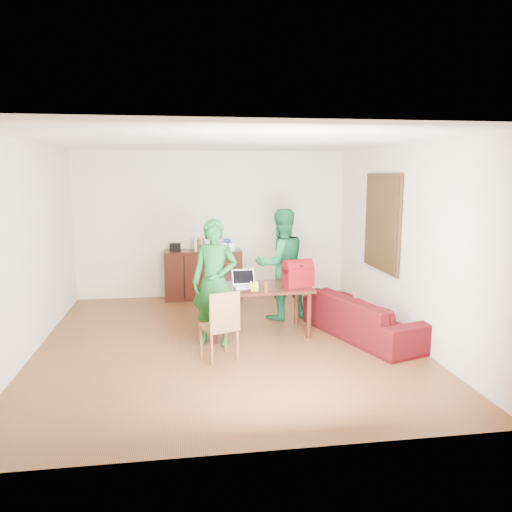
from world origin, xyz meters
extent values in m
cube|color=#442411|center=(0.00, 0.00, -0.05)|extent=(5.00, 5.50, 0.10)
cube|color=white|center=(0.00, 0.00, 2.75)|extent=(5.00, 5.50, 0.10)
cube|color=beige|center=(0.00, 2.80, 1.35)|extent=(5.00, 0.10, 2.70)
cube|color=beige|center=(0.00, -2.80, 1.35)|extent=(5.00, 0.10, 2.70)
cube|color=beige|center=(-2.55, 0.00, 1.35)|extent=(0.10, 5.50, 2.70)
cube|color=beige|center=(2.55, 0.00, 1.35)|extent=(0.10, 5.50, 2.70)
cube|color=#3F2614|center=(2.46, 0.70, 1.55)|extent=(0.04, 1.28, 1.48)
cube|color=#533619|center=(2.43, 0.70, 1.55)|extent=(0.01, 1.18, 1.36)
cube|color=black|center=(-0.20, 2.51, 0.45)|extent=(1.40, 0.45, 0.90)
cube|color=black|center=(-0.70, 2.51, 0.97)|extent=(0.20, 0.14, 0.14)
cube|color=#A7A8B1|center=(0.25, 2.51, 0.97)|extent=(0.24, 0.22, 0.14)
ellipsoid|color=#1B4CB0|center=(0.25, 2.51, 1.08)|extent=(0.14, 0.14, 0.07)
cube|color=black|center=(0.49, 0.34, 0.68)|extent=(1.51, 0.88, 0.04)
cylinder|color=black|center=(-0.16, -0.02, 0.33)|extent=(0.06, 0.06, 0.66)
cylinder|color=black|center=(1.16, 0.02, 0.33)|extent=(0.06, 0.06, 0.66)
cylinder|color=black|center=(-0.19, 0.65, 0.33)|extent=(0.06, 0.06, 0.66)
cylinder|color=black|center=(1.14, 0.70, 0.33)|extent=(0.06, 0.06, 0.66)
cube|color=brown|center=(-0.15, -0.58, 0.41)|extent=(0.51, 0.50, 0.05)
cube|color=brown|center=(-0.09, -0.74, 0.66)|extent=(0.38, 0.17, 0.46)
imported|color=#125520|center=(-0.16, -0.01, 0.85)|extent=(0.72, 0.58, 1.70)
imported|color=#166337|center=(0.97, 1.07, 0.87)|extent=(0.99, 0.86, 1.75)
cube|color=white|center=(0.30, 0.31, 0.70)|extent=(0.35, 0.26, 0.02)
cube|color=black|center=(0.30, 0.31, 0.82)|extent=(0.34, 0.11, 0.21)
cylinder|color=#5A2E14|center=(0.54, -0.02, 0.78)|extent=(0.07, 0.07, 0.18)
cube|color=#6A0708|center=(1.05, 0.27, 0.85)|extent=(0.46, 0.34, 0.31)
imported|color=#400A08|center=(1.95, -0.04, 0.29)|extent=(1.38, 2.17, 0.59)
camera|label=1|loc=(-0.57, -6.53, 2.29)|focal=35.00mm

